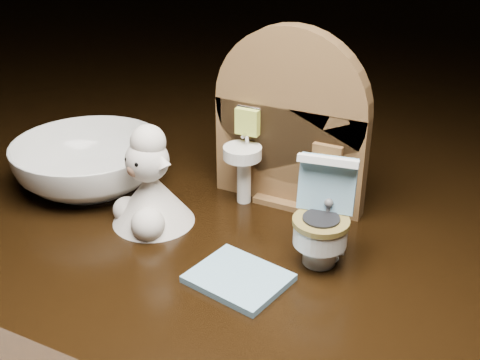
% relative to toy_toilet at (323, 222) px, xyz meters
% --- Properties ---
extents(backdrop_panel, '(0.13, 0.05, 0.15)m').
position_rel_toy_toilet_xyz_m(backdrop_panel, '(-0.06, 0.07, 0.04)').
color(backdrop_panel, brown).
rests_on(backdrop_panel, ground).
extents(toy_toilet, '(0.04, 0.05, 0.08)m').
position_rel_toy_toilet_xyz_m(toy_toilet, '(0.00, 0.00, 0.00)').
color(toy_toilet, white).
rests_on(toy_toilet, ground).
extents(bath_mat, '(0.07, 0.06, 0.00)m').
position_rel_toy_toilet_xyz_m(bath_mat, '(-0.04, -0.05, -0.03)').
color(bath_mat, '#7DAFCB').
rests_on(bath_mat, ground).
extents(toilet_brush, '(0.02, 0.02, 0.05)m').
position_rel_toy_toilet_xyz_m(toilet_brush, '(0.00, 0.00, -0.02)').
color(toilet_brush, white).
rests_on(toilet_brush, ground).
extents(plush_lamb, '(0.07, 0.07, 0.09)m').
position_rel_toy_toilet_xyz_m(plush_lamb, '(-0.14, -0.02, 0.00)').
color(plush_lamb, silver).
rests_on(plush_lamb, ground).
extents(ceramic_bowl, '(0.16, 0.16, 0.04)m').
position_rel_toy_toilet_xyz_m(ceramic_bowl, '(-0.22, 0.01, -0.01)').
color(ceramic_bowl, white).
rests_on(ceramic_bowl, ground).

